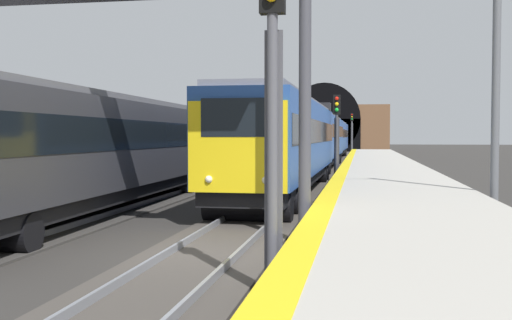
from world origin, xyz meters
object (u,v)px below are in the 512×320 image
Objects in this scene: train_main_approaching at (319,138)px; railway_signal_far at (352,129)px; railway_signal_near at (272,104)px; train_adjacent_platform at (188,142)px; railway_signal_mid at (337,129)px; overhead_signal_gantry at (118,28)px; catenary_mast_near at (494,84)px.

railway_signal_far is at bearing 177.69° from train_main_approaching.
railway_signal_near is at bearing 3.39° from train_main_approaching.
train_adjacent_platform is at bearing -7.30° from railway_signal_far.
railway_signal_far reaches higher than railway_signal_near.
train_adjacent_platform is at bearing -57.24° from railway_signal_mid.
railway_signal_far reaches higher than train_adjacent_platform.
overhead_signal_gantry is at bearing -136.44° from railway_signal_near.
overhead_signal_gantry is (-68.76, 4.39, 1.75)m from railway_signal_far.
railway_signal_far is (54.27, -6.95, 1.15)m from train_adjacent_platform.
railway_signal_mid is at bearing 8.84° from train_main_approaching.
railway_signal_far is 68.93m from overhead_signal_gantry.
train_adjacent_platform is at bearing 47.43° from catenary_mast_near.
train_adjacent_platform is 20.36m from railway_signal_near.
catenary_mast_near reaches higher than railway_signal_far.
railway_signal_far is 0.60× the size of overhead_signal_gantry.
railway_signal_near is (-19.12, -6.95, 0.80)m from train_adjacent_platform.
railway_signal_far is at bearing 4.26° from catenary_mast_near.
catenary_mast_near is at bearing 149.61° from railway_signal_near.
overhead_signal_gantry is (-14.50, -2.56, 2.89)m from train_adjacent_platform.
railway_signal_far is (37.36, -1.83, 1.02)m from train_main_approaching.
overhead_signal_gantry is (-31.41, 2.56, 2.77)m from train_main_approaching.
train_main_approaching is 28.59m from catenary_mast_near.
train_main_approaching is 10.78× the size of railway_signal_far.
train_adjacent_platform is 5.12× the size of catenary_mast_near.
train_main_approaching is 37.41m from railway_signal_far.
railway_signal_far is at bearing -180.00° from railway_signal_mid.
catenary_mast_near reaches higher than railway_signal_near.
train_adjacent_platform is 54.72m from railway_signal_far.
railway_signal_far is at bearing -3.65° from overhead_signal_gantry.
railway_signal_near is at bearing 0.00° from railway_signal_far.
overhead_signal_gantry reaches higher than railway_signal_mid.
train_main_approaching reaches higher than train_adjacent_platform.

